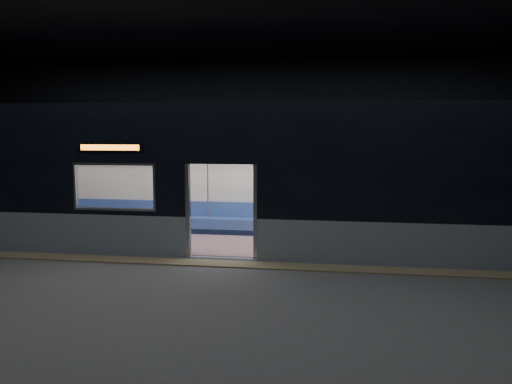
# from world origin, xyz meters

# --- Properties ---
(station_floor) EXTENTS (24.00, 14.00, 0.01)m
(station_floor) POSITION_xyz_m (0.00, 0.00, -0.01)
(station_floor) COLOR #47494C
(station_floor) RESTS_ON ground
(station_envelope) EXTENTS (24.00, 14.00, 5.00)m
(station_envelope) POSITION_xyz_m (0.00, 0.00, 3.66)
(station_envelope) COLOR black
(station_envelope) RESTS_ON station_floor
(tactile_strip) EXTENTS (22.80, 0.50, 0.03)m
(tactile_strip) POSITION_xyz_m (0.00, 0.55, 0.01)
(tactile_strip) COLOR #8C7F59
(tactile_strip) RESTS_ON station_floor
(metro_car) EXTENTS (18.00, 3.04, 3.35)m
(metro_car) POSITION_xyz_m (-0.00, 2.54, 1.85)
(metro_car) COLOR gray
(metro_car) RESTS_ON station_floor
(passenger) EXTENTS (0.42, 0.72, 1.40)m
(passenger) POSITION_xyz_m (4.56, 3.55, 0.81)
(passenger) COLOR black
(passenger) RESTS_ON metro_car
(handbag) EXTENTS (0.34, 0.30, 0.16)m
(handbag) POSITION_xyz_m (4.53, 3.32, 0.69)
(handbag) COLOR black
(handbag) RESTS_ON passenger
(transit_map) EXTENTS (1.09, 0.03, 0.71)m
(transit_map) POSITION_xyz_m (2.62, 3.85, 1.50)
(transit_map) COLOR white
(transit_map) RESTS_ON metro_car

